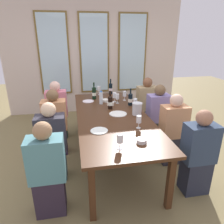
# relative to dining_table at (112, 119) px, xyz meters

# --- Properties ---
(ground_plane) EXTENTS (12.00, 12.00, 0.00)m
(ground_plane) POSITION_rel_dining_table_xyz_m (0.00, 0.00, -0.68)
(ground_plane) COLOR olive
(back_wall_with_windows) EXTENTS (4.27, 0.10, 2.90)m
(back_wall_with_windows) POSITION_rel_dining_table_xyz_m (0.00, 2.32, 0.77)
(back_wall_with_windows) COLOR beige
(back_wall_with_windows) RESTS_ON ground
(dining_table) EXTENTS (1.07, 2.54, 0.74)m
(dining_table) POSITION_rel_dining_table_xyz_m (0.00, 0.00, 0.00)
(dining_table) COLOR #442715
(dining_table) RESTS_ON ground
(white_plate_0) EXTENTS (0.27, 0.27, 0.01)m
(white_plate_0) POSITION_rel_dining_table_xyz_m (0.10, 0.03, 0.07)
(white_plate_0) COLOR white
(white_plate_0) RESTS_ON dining_table
(white_plate_1) EXTENTS (0.21, 0.21, 0.01)m
(white_plate_1) POSITION_rel_dining_table_xyz_m (-0.30, 0.76, 0.07)
(white_plate_1) COLOR white
(white_plate_1) RESTS_ON dining_table
(white_plate_2) EXTENTS (0.23, 0.23, 0.01)m
(white_plate_2) POSITION_rel_dining_table_xyz_m (-0.27, -0.51, 0.07)
(white_plate_2) COLOR white
(white_plate_2) RESTS_ON dining_table
(metal_pitcher) EXTENTS (0.16, 0.16, 0.19)m
(metal_pitcher) POSITION_rel_dining_table_xyz_m (0.38, -0.05, 0.16)
(metal_pitcher) COLOR silver
(metal_pitcher) RESTS_ON dining_table
(wine_bottle_0) EXTENTS (0.08, 0.08, 0.32)m
(wine_bottle_0) POSITION_rel_dining_table_xyz_m (-0.18, 0.90, 0.18)
(wine_bottle_0) COLOR black
(wine_bottle_0) RESTS_ON dining_table
(wine_bottle_1) EXTENTS (0.08, 0.08, 0.31)m
(wine_bottle_1) POSITION_rel_dining_table_xyz_m (0.19, 1.18, 0.18)
(wine_bottle_1) COLOR black
(wine_bottle_1) RESTS_ON dining_table
(wine_bottle_2) EXTENTS (0.08, 0.08, 0.30)m
(wine_bottle_2) POSITION_rel_dining_table_xyz_m (0.02, 0.29, 0.18)
(wine_bottle_2) COLOR black
(wine_bottle_2) RESTS_ON dining_table
(wine_bottle_3) EXTENTS (0.08, 0.08, 0.30)m
(wine_bottle_3) POSITION_rel_dining_table_xyz_m (0.40, 0.41, 0.17)
(wine_bottle_3) COLOR black
(wine_bottle_3) RESTS_ON dining_table
(tasting_bowl_0) EXTENTS (0.13, 0.13, 0.04)m
(tasting_bowl_0) POSITION_rel_dining_table_xyz_m (0.01, 0.70, 0.08)
(tasting_bowl_0) COLOR white
(tasting_bowl_0) RESTS_ON dining_table
(tasting_bowl_1) EXTENTS (0.12, 0.12, 0.05)m
(tasting_bowl_1) POSITION_rel_dining_table_xyz_m (0.17, -0.90, 0.09)
(tasting_bowl_1) COLOR white
(tasting_bowl_1) RESTS_ON dining_table
(tasting_bowl_2) EXTENTS (0.13, 0.13, 0.05)m
(tasting_bowl_2) POSITION_rel_dining_table_xyz_m (0.06, 0.48, 0.09)
(tasting_bowl_2) COLOR white
(tasting_bowl_2) RESTS_ON dining_table
(water_bottle) EXTENTS (0.06, 0.06, 0.24)m
(water_bottle) POSITION_rel_dining_table_xyz_m (-0.09, 0.58, 0.17)
(water_bottle) COLOR white
(water_bottle) RESTS_ON dining_table
(wine_glass_0) EXTENTS (0.07, 0.07, 0.17)m
(wine_glass_0) POSITION_rel_dining_table_xyz_m (-0.10, -0.99, 0.18)
(wine_glass_0) COLOR white
(wine_glass_0) RESTS_ON dining_table
(wine_glass_1) EXTENTS (0.07, 0.07, 0.17)m
(wine_glass_1) POSITION_rel_dining_table_xyz_m (0.20, 0.56, 0.18)
(wine_glass_1) COLOR white
(wine_glass_1) RESTS_ON dining_table
(wine_glass_2) EXTENTS (0.07, 0.07, 0.17)m
(wine_glass_2) POSITION_rel_dining_table_xyz_m (0.17, 0.65, 0.18)
(wine_glass_2) COLOR white
(wine_glass_2) RESTS_ON dining_table
(wine_glass_3) EXTENTS (0.07, 0.07, 0.17)m
(wine_glass_3) POSITION_rel_dining_table_xyz_m (-0.15, 1.06, 0.18)
(wine_glass_3) COLOR white
(wine_glass_3) RESTS_ON dining_table
(wine_glass_4) EXTENTS (0.07, 0.07, 0.17)m
(wine_glass_4) POSITION_rel_dining_table_xyz_m (0.37, 0.71, 0.18)
(wine_glass_4) COLOR white
(wine_glass_4) RESTS_ON dining_table
(wine_glass_5) EXTENTS (0.07, 0.07, 0.17)m
(wine_glass_5) POSITION_rel_dining_table_xyz_m (0.26, -0.52, 0.18)
(wine_glass_5) COLOR white
(wine_glass_5) RESTS_ON dining_table
(wine_glass_6) EXTENTS (0.07, 0.07, 0.17)m
(wine_glass_6) POSITION_rel_dining_table_xyz_m (0.43, 0.21, 0.18)
(wine_glass_6) COLOR white
(wine_glass_6) RESTS_ON dining_table
(wine_glass_7) EXTENTS (0.07, 0.07, 0.17)m
(wine_glass_7) POSITION_rel_dining_table_xyz_m (-0.05, 1.18, 0.18)
(wine_glass_7) COLOR white
(wine_glass_7) RESTS_ON dining_table
(seated_person_0) EXTENTS (0.38, 0.24, 1.11)m
(seated_person_0) POSITION_rel_dining_table_xyz_m (-0.88, 0.91, -0.15)
(seated_person_0) COLOR #23362E
(seated_person_0) RESTS_ON ground
(seated_person_1) EXTENTS (0.38, 0.24, 1.11)m
(seated_person_1) POSITION_rel_dining_table_xyz_m (0.88, 0.90, -0.15)
(seated_person_1) COLOR #283439
(seated_person_1) RESTS_ON ground
(seated_person_2) EXTENTS (0.38, 0.24, 1.11)m
(seated_person_2) POSITION_rel_dining_table_xyz_m (-0.88, -0.97, -0.15)
(seated_person_2) COLOR #2C2230
(seated_person_2) RESTS_ON ground
(seated_person_3) EXTENTS (0.38, 0.24, 1.11)m
(seated_person_3) POSITION_rel_dining_table_xyz_m (0.88, -0.96, -0.15)
(seated_person_3) COLOR #232737
(seated_person_3) RESTS_ON ground
(seated_person_4) EXTENTS (0.38, 0.24, 1.11)m
(seated_person_4) POSITION_rel_dining_table_xyz_m (-0.88, -0.35, -0.15)
(seated_person_4) COLOR #223441
(seated_person_4) RESTS_ON ground
(seated_person_5) EXTENTS (0.38, 0.24, 1.11)m
(seated_person_5) POSITION_rel_dining_table_xyz_m (0.88, -0.29, -0.15)
(seated_person_5) COLOR #2C2931
(seated_person_5) RESTS_ON ground
(seated_person_6) EXTENTS (0.38, 0.24, 1.11)m
(seated_person_6) POSITION_rel_dining_table_xyz_m (-0.88, 0.31, -0.15)
(seated_person_6) COLOR #352440
(seated_person_6) RESTS_ON ground
(seated_person_7) EXTENTS (0.38, 0.24, 1.11)m
(seated_person_7) POSITION_rel_dining_table_xyz_m (0.88, 0.30, -0.15)
(seated_person_7) COLOR #293030
(seated_person_7) RESTS_ON ground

